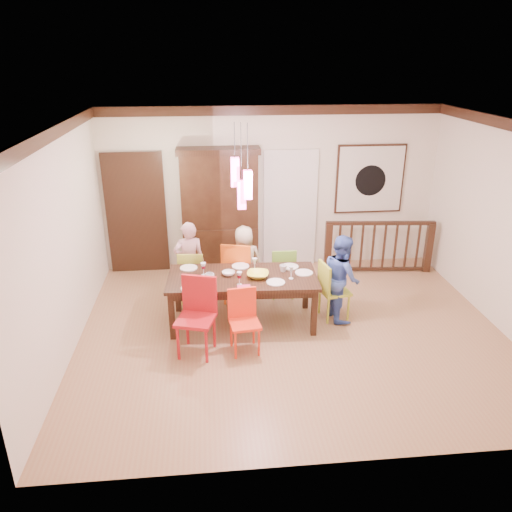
{
  "coord_description": "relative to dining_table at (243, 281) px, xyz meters",
  "views": [
    {
      "loc": [
        -1.13,
        -6.15,
        3.72
      ],
      "look_at": [
        -0.47,
        0.45,
        1.01
      ],
      "focal_mm": 35.0,
      "sensor_mm": 36.0,
      "label": 1
    }
  ],
  "objects": [
    {
      "name": "wine_glass_c",
      "position": [
        -0.06,
        -0.28,
        0.18
      ],
      "size": [
        0.08,
        0.08,
        0.19
      ],
      "primitive_type": null,
      "color": "#590C19",
      "rests_on": "dining_table"
    },
    {
      "name": "wine_glass_b",
      "position": [
        0.19,
        0.19,
        0.18
      ],
      "size": [
        0.08,
        0.08,
        0.19
      ],
      "primitive_type": null,
      "color": "silver",
      "rests_on": "dining_table"
    },
    {
      "name": "person_far_mid",
      "position": [
        0.09,
        0.89,
        -0.07
      ],
      "size": [
        0.63,
        0.46,
        1.19
      ],
      "primitive_type": "imported",
      "rotation": [
        0.0,
        0.0,
        3.3
      ],
      "color": "#BCB08E",
      "rests_on": "floor"
    },
    {
      "name": "china_hutch",
      "position": [
        -0.25,
        1.96,
        0.46
      ],
      "size": [
        1.42,
        0.46,
        2.24
      ],
      "color": "black",
      "rests_on": "floor"
    },
    {
      "name": "chair_far_mid",
      "position": [
        -0.01,
        0.73,
        -0.08
      ],
      "size": [
        0.57,
        0.57,
        1.02
      ],
      "rotation": [
        0.0,
        0.0,
        2.88
      ],
      "color": "#DE5713",
      "rests_on": "floor"
    },
    {
      "name": "pendant_cluster",
      "position": [
        0.0,
        -0.0,
        1.44
      ],
      "size": [
        0.27,
        0.21,
        1.14
      ],
      "color": "#FF4CA1",
      "rests_on": "ceiling"
    },
    {
      "name": "crown_molding",
      "position": [
        0.68,
        -0.34,
        2.15
      ],
      "size": [
        6.0,
        5.0,
        0.16
      ],
      "primitive_type": null,
      "color": "black",
      "rests_on": "wall_back"
    },
    {
      "name": "plate_end_right",
      "position": [
        0.9,
        0.02,
        0.09
      ],
      "size": [
        0.26,
        0.26,
        0.01
      ],
      "primitive_type": "cylinder",
      "color": "white",
      "rests_on": "dining_table"
    },
    {
      "name": "person_far_left",
      "position": [
        -0.78,
        0.8,
        -0.0
      ],
      "size": [
        0.52,
        0.38,
        1.33
      ],
      "primitive_type": "imported",
      "rotation": [
        0.0,
        0.0,
        3.27
      ],
      "color": "beige",
      "rests_on": "floor"
    },
    {
      "name": "chair_near_mid",
      "position": [
        -0.03,
        -0.77,
        -0.18
      ],
      "size": [
        0.43,
        0.43,
        0.85
      ],
      "rotation": [
        0.0,
        0.0,
        0.13
      ],
      "color": "red",
      "rests_on": "floor"
    },
    {
      "name": "ceiling",
      "position": [
        0.68,
        -0.34,
        2.23
      ],
      "size": [
        6.0,
        6.0,
        0.0
      ],
      "primitive_type": "plane",
      "rotation": [
        3.14,
        0.0,
        0.0
      ],
      "color": "white",
      "rests_on": "wall_back"
    },
    {
      "name": "panel_door",
      "position": [
        -1.72,
        2.11,
        0.38
      ],
      "size": [
        1.04,
        0.07,
        2.24
      ],
      "primitive_type": "cube",
      "color": "black",
      "rests_on": "wall_back"
    },
    {
      "name": "chair_near_left",
      "position": [
        -0.67,
        -0.76,
        -0.07
      ],
      "size": [
        0.58,
        0.58,
        1.04
      ],
      "rotation": [
        0.0,
        0.0,
        -0.29
      ],
      "color": "#B0151C",
      "rests_on": "floor"
    },
    {
      "name": "dining_table",
      "position": [
        0.0,
        0.0,
        0.0
      ],
      "size": [
        2.18,
        1.07,
        0.75
      ],
      "rotation": [
        0.0,
        0.0,
        -0.05
      ],
      "color": "black",
      "rests_on": "floor"
    },
    {
      "name": "small_bowl",
      "position": [
        -0.2,
        0.05,
        0.11
      ],
      "size": [
        0.24,
        0.24,
        0.06
      ],
      "primitive_type": "imported",
      "rotation": [
        0.0,
        0.0,
        0.33
      ],
      "color": "white",
      "rests_on": "dining_table"
    },
    {
      "name": "plate_near_mid",
      "position": [
        0.44,
        -0.27,
        0.09
      ],
      "size": [
        0.26,
        0.26,
        0.01
      ],
      "primitive_type": "cylinder",
      "color": "white",
      "rests_on": "dining_table"
    },
    {
      "name": "wall_right",
      "position": [
        3.68,
        -0.34,
        0.78
      ],
      "size": [
        0.0,
        5.0,
        5.0
      ],
      "primitive_type": "plane",
      "rotation": [
        1.57,
        0.0,
        -1.57
      ],
      "color": "silver",
      "rests_on": "floor"
    },
    {
      "name": "floor",
      "position": [
        0.68,
        -0.34,
        -0.67
      ],
      "size": [
        6.0,
        6.0,
        0.0
      ],
      "primitive_type": "plane",
      "color": "#A5744F",
      "rests_on": "ground"
    },
    {
      "name": "cup_right",
      "position": [
        0.6,
        0.1,
        0.13
      ],
      "size": [
        0.13,
        0.13,
        0.1
      ],
      "primitive_type": "imported",
      "rotation": [
        0.0,
        0.0,
        -0.26
      ],
      "color": "silver",
      "rests_on": "dining_table"
    },
    {
      "name": "plate_far_left",
      "position": [
        -0.78,
        0.36,
        0.09
      ],
      "size": [
        0.26,
        0.26,
        0.01
      ],
      "primitive_type": "cylinder",
      "color": "white",
      "rests_on": "dining_table"
    },
    {
      "name": "wall_back",
      "position": [
        0.68,
        2.16,
        0.78
      ],
      "size": [
        6.0,
        0.0,
        6.0
      ],
      "primitive_type": "plane",
      "rotation": [
        1.57,
        0.0,
        0.0
      ],
      "color": "silver",
      "rests_on": "floor"
    },
    {
      "name": "painting",
      "position": [
        2.48,
        2.12,
        0.93
      ],
      "size": [
        1.25,
        0.06,
        1.25
      ],
      "color": "black",
      "rests_on": "wall_back"
    },
    {
      "name": "wine_glass_d",
      "position": [
        0.68,
        -0.15,
        0.18
      ],
      "size": [
        0.08,
        0.08,
        0.19
      ],
      "primitive_type": null,
      "color": "silver",
      "rests_on": "dining_table"
    },
    {
      "name": "chair_end_right",
      "position": [
        1.37,
        0.03,
        -0.16
      ],
      "size": [
        0.47,
        0.47,
        0.89
      ],
      "rotation": [
        0.0,
        0.0,
        1.75
      ],
      "color": "#B1C330",
      "rests_on": "floor"
    },
    {
      "name": "chair_far_left",
      "position": [
        -0.74,
        0.78,
        -0.17
      ],
      "size": [
        0.43,
        0.43,
        0.87
      ],
      "rotation": [
        0.0,
        0.0,
        3.05
      ],
      "color": "#B0BE3A",
      "rests_on": "floor"
    },
    {
      "name": "chair_far_right",
      "position": [
        0.71,
        0.82,
        -0.18
      ],
      "size": [
        0.39,
        0.39,
        0.85
      ],
      "rotation": [
        0.0,
        0.0,
        3.13
      ],
      "color": "#6EA834",
      "rests_on": "floor"
    },
    {
      "name": "balustrade",
      "position": [
        2.57,
        1.61,
        -0.17
      ],
      "size": [
        1.95,
        0.25,
        0.96
      ],
      "rotation": [
        0.0,
        0.0,
        -0.09
      ],
      "color": "black",
      "rests_on": "floor"
    },
    {
      "name": "napkin",
      "position": [
        -0.01,
        -0.38,
        0.09
      ],
      "size": [
        0.18,
        0.14,
        0.01
      ],
      "primitive_type": "cube",
      "color": "#D83359",
      "rests_on": "dining_table"
    },
    {
      "name": "wall_left",
      "position": [
        -2.32,
        -0.34,
        0.78
      ],
      "size": [
        0.0,
        5.0,
        5.0
      ],
      "primitive_type": "plane",
      "rotation": [
        1.57,
        0.0,
        1.57
      ],
      "color": "silver",
      "rests_on": "floor"
    },
    {
      "name": "person_end_right",
      "position": [
        1.46,
        0.03,
        -0.02
      ],
      "size": [
        0.56,
        0.69,
        1.3
      ],
      "primitive_type": "imported",
      "rotation": [
        0.0,
        0.0,
        1.69
      ],
      "color": "#4363BE",
      "rests_on": "floor"
    },
    {
      "name": "wine_glass_a",
      "position": [
        -0.55,
        0.09,
        0.18
      ],
      "size": [
        0.08,
        0.08,
        0.19
      ],
      "primitive_type": null,
      "color": "#590C19",
      "rests_on": "dining_table"
    },
    {
      "name": "white_doorway",
      "position": [
        1.03,
        2.13,
        0.38
      ],
      "size": [
        0.97,
        0.05,
        2.22
      ],
      "primitive_type": "cube",
      "color": "silver",
      "rests_on": "wall_back"
    },
    {
      "name": "serving_bowl",
      "position": [
        0.22,
        -0.06,
        0.12
      ],
      "size": [
        0.36,
        0.36,
        0.08
      ],
      "primitive_type": "imported",
      "rotation": [
        0.0,
        0.0,
        -0.16
      ],
      "color": "#E7E942",
      "rests_on": "dining_table"
    },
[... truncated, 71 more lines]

